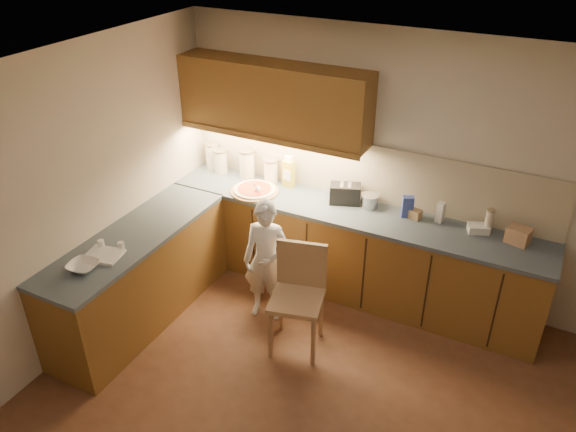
# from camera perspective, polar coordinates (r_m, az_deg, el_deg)

# --- Properties ---
(room) EXTENTS (4.54, 4.50, 2.62)m
(room) POSITION_cam_1_polar(r_m,az_deg,el_deg) (3.56, 2.75, -2.09)
(room) COLOR #56311D
(room) RESTS_ON ground
(l_counter) EXTENTS (3.77, 2.62, 0.92)m
(l_counter) POSITION_cam_1_polar(r_m,az_deg,el_deg) (5.51, -0.92, -4.35)
(l_counter) COLOR brown
(l_counter) RESTS_ON ground
(backsplash) EXTENTS (3.75, 0.02, 0.58)m
(backsplash) POSITION_cam_1_polar(r_m,az_deg,el_deg) (5.54, 7.64, 4.51)
(backsplash) COLOR #BDB192
(backsplash) RESTS_ON l_counter
(upper_cabinets) EXTENTS (1.95, 0.36, 0.73)m
(upper_cabinets) POSITION_cam_1_polar(r_m,az_deg,el_deg) (5.50, -1.51, 11.76)
(upper_cabinets) COLOR brown
(upper_cabinets) RESTS_ON ground
(pizza_on_board) EXTENTS (0.49, 0.49, 0.20)m
(pizza_on_board) POSITION_cam_1_polar(r_m,az_deg,el_deg) (5.72, -3.40, 2.62)
(pizza_on_board) COLOR tan
(pizza_on_board) RESTS_ON l_counter
(child) EXTENTS (0.50, 0.38, 1.23)m
(child) POSITION_cam_1_polar(r_m,az_deg,el_deg) (5.21, -2.17, -4.61)
(child) COLOR white
(child) RESTS_ON ground
(wooden_chair) EXTENTS (0.54, 0.54, 0.99)m
(wooden_chair) POSITION_cam_1_polar(r_m,az_deg,el_deg) (4.92, 1.08, -7.51)
(wooden_chair) COLOR tan
(wooden_chair) RESTS_ON ground
(mixing_bowl) EXTENTS (0.27, 0.27, 0.06)m
(mixing_bowl) POSITION_cam_1_polar(r_m,az_deg,el_deg) (4.84, -20.08, -4.81)
(mixing_bowl) COLOR white
(mixing_bowl) RESTS_ON l_counter
(canister_a) EXTENTS (0.15, 0.15, 0.30)m
(canister_a) POSITION_cam_1_polar(r_m,az_deg,el_deg) (6.23, -7.69, 6.08)
(canister_a) COLOR beige
(canister_a) RESTS_ON l_counter
(canister_b) EXTENTS (0.15, 0.15, 0.27)m
(canister_b) POSITION_cam_1_polar(r_m,az_deg,el_deg) (6.13, -6.85, 5.56)
(canister_b) COLOR silver
(canister_b) RESTS_ON l_counter
(canister_c) EXTENTS (0.17, 0.17, 0.32)m
(canister_c) POSITION_cam_1_polar(r_m,az_deg,el_deg) (5.97, -4.18, 5.30)
(canister_c) COLOR white
(canister_c) RESTS_ON l_counter
(canister_d) EXTENTS (0.16, 0.16, 0.26)m
(canister_d) POSITION_cam_1_polar(r_m,az_deg,el_deg) (5.89, -1.75, 4.66)
(canister_d) COLOR white
(canister_d) RESTS_ON l_counter
(oil_jug) EXTENTS (0.12, 0.10, 0.34)m
(oil_jug) POSITION_cam_1_polar(r_m,az_deg,el_deg) (5.78, 0.06, 4.43)
(oil_jug) COLOR gold
(oil_jug) RESTS_ON l_counter
(toaster) EXTENTS (0.34, 0.26, 0.20)m
(toaster) POSITION_cam_1_polar(r_m,az_deg,el_deg) (5.52, 5.83, 2.27)
(toaster) COLOR black
(toaster) RESTS_ON l_counter
(steel_pot) EXTENTS (0.17, 0.17, 0.13)m
(steel_pot) POSITION_cam_1_polar(r_m,az_deg,el_deg) (5.47, 8.31, 1.53)
(steel_pot) COLOR #B3B3B8
(steel_pot) RESTS_ON l_counter
(blue_box) EXTENTS (0.12, 0.11, 0.21)m
(blue_box) POSITION_cam_1_polar(r_m,az_deg,el_deg) (5.36, 12.04, 0.94)
(blue_box) COLOR #3549A1
(blue_box) RESTS_ON l_counter
(card_box_a) EXTENTS (0.14, 0.12, 0.09)m
(card_box_a) POSITION_cam_1_polar(r_m,az_deg,el_deg) (5.38, 12.72, 0.22)
(card_box_a) COLOR tan
(card_box_a) RESTS_ON l_counter
(white_bottle) EXTENTS (0.08, 0.08, 0.20)m
(white_bottle) POSITION_cam_1_polar(r_m,az_deg,el_deg) (5.35, 15.22, 0.35)
(white_bottle) COLOR silver
(white_bottle) RESTS_ON l_counter
(flat_pack) EXTENTS (0.22, 0.19, 0.07)m
(flat_pack) POSITION_cam_1_polar(r_m,az_deg,el_deg) (5.31, 18.76, -1.21)
(flat_pack) COLOR white
(flat_pack) RESTS_ON l_counter
(tall_jar) EXTENTS (0.08, 0.08, 0.24)m
(tall_jar) POSITION_cam_1_polar(r_m,az_deg,el_deg) (5.29, 19.74, -0.50)
(tall_jar) COLOR beige
(tall_jar) RESTS_ON l_counter
(card_box_b) EXTENTS (0.22, 0.19, 0.15)m
(card_box_b) POSITION_cam_1_polar(r_m,az_deg,el_deg) (5.26, 22.37, -1.82)
(card_box_b) COLOR tan
(card_box_b) RESTS_ON l_counter
(dough_cloth) EXTENTS (0.34, 0.29, 0.02)m
(dough_cloth) POSITION_cam_1_polar(r_m,az_deg,el_deg) (4.97, -18.22, -3.78)
(dough_cloth) COLOR silver
(dough_cloth) RESTS_ON l_counter
(spice_jar_a) EXTENTS (0.07, 0.07, 0.07)m
(spice_jar_a) POSITION_cam_1_polar(r_m,az_deg,el_deg) (5.08, -18.45, -2.71)
(spice_jar_a) COLOR white
(spice_jar_a) RESTS_ON l_counter
(spice_jar_b) EXTENTS (0.07, 0.07, 0.07)m
(spice_jar_b) POSITION_cam_1_polar(r_m,az_deg,el_deg) (5.00, -16.60, -2.94)
(spice_jar_b) COLOR silver
(spice_jar_b) RESTS_ON l_counter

